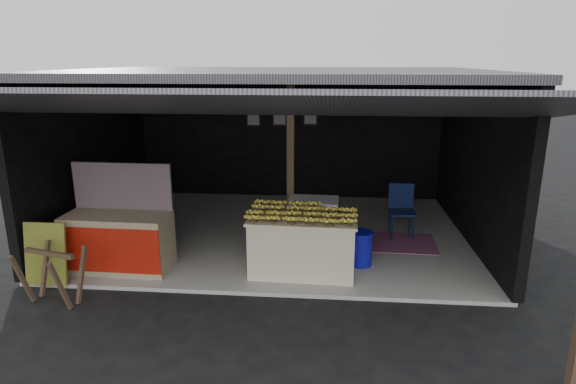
# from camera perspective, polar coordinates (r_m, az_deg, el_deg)

# --- Properties ---
(ground) EXTENTS (80.00, 80.00, 0.00)m
(ground) POSITION_cam_1_polar(r_m,az_deg,el_deg) (6.87, -3.60, -12.24)
(ground) COLOR black
(ground) RESTS_ON ground
(concrete_slab) EXTENTS (7.00, 5.00, 0.06)m
(concrete_slab) POSITION_cam_1_polar(r_m,az_deg,el_deg) (9.13, -1.28, -4.79)
(concrete_slab) COLOR gray
(concrete_slab) RESTS_ON ground
(shophouse) EXTENTS (7.40, 7.29, 3.02)m
(shophouse) POSITION_cam_1_polar(r_m,az_deg,el_deg) (8.94, -1.13, 8.46)
(shophouse) COLOR black
(shophouse) RESTS_ON ground
(banana_table) EXTENTS (1.63, 1.04, 0.88)m
(banana_table) POSITION_cam_1_polar(r_m,az_deg,el_deg) (7.32, 1.77, -6.10)
(banana_table) COLOR beige
(banana_table) RESTS_ON concrete_slab
(banana_pile) EXTENTS (1.51, 0.94, 0.17)m
(banana_pile) POSITION_cam_1_polar(r_m,az_deg,el_deg) (7.14, 1.80, -2.17)
(banana_pile) COLOR gold
(banana_pile) RESTS_ON banana_table
(white_crate) EXTENTS (0.84, 0.59, 0.91)m
(white_crate) POSITION_cam_1_polar(r_m,az_deg,el_deg) (8.05, 2.97, -3.96)
(white_crate) COLOR white
(white_crate) RESTS_ON concrete_slab
(neighbor_stall) EXTENTS (1.58, 0.74, 1.61)m
(neighbor_stall) POSITION_cam_1_polar(r_m,az_deg,el_deg) (7.82, -19.42, -5.26)
(neighbor_stall) COLOR #998466
(neighbor_stall) RESTS_ON concrete_slab
(green_signboard) EXTENTS (0.61, 0.18, 0.91)m
(green_signboard) POSITION_cam_1_polar(r_m,az_deg,el_deg) (7.72, -26.81, -6.57)
(green_signboard) COLOR black
(green_signboard) RESTS_ON concrete_slab
(sawhorse) EXTENTS (0.82, 0.81, 0.76)m
(sawhorse) POSITION_cam_1_polar(r_m,az_deg,el_deg) (7.19, -26.23, -8.37)
(sawhorse) COLOR #4E3827
(sawhorse) RESTS_ON ground
(water_barrel) EXTENTS (0.35, 0.35, 0.52)m
(water_barrel) POSITION_cam_1_polar(r_m,az_deg,el_deg) (7.67, 8.61, -6.71)
(water_barrel) COLOR #0E0F9B
(water_barrel) RESTS_ON concrete_slab
(plastic_chair) EXTENTS (0.46, 0.46, 0.95)m
(plastic_chair) POSITION_cam_1_polar(r_m,az_deg,el_deg) (8.97, 13.28, -1.59)
(plastic_chair) COLOR #0B153C
(plastic_chair) RESTS_ON concrete_slab
(magenta_rug) EXTENTS (1.54, 1.06, 0.01)m
(magenta_rug) POSITION_cam_1_polar(r_m,az_deg,el_deg) (8.75, 12.23, -5.84)
(magenta_rug) COLOR #6E1854
(magenta_rug) RESTS_ON concrete_slab
(picture_frames) EXTENTS (1.62, 0.04, 0.46)m
(picture_frames) POSITION_cam_1_polar(r_m,az_deg,el_deg) (11.04, -0.83, 8.92)
(picture_frames) COLOR black
(picture_frames) RESTS_ON shophouse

